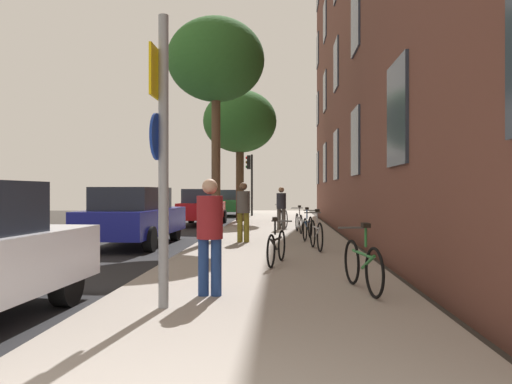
% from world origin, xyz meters
% --- Properties ---
extents(ground_plane, '(41.80, 41.80, 0.00)m').
position_xyz_m(ground_plane, '(-2.40, 15.00, 0.00)').
color(ground_plane, '#332D28').
extents(road_asphalt, '(7.00, 38.00, 0.01)m').
position_xyz_m(road_asphalt, '(-4.50, 15.00, 0.01)').
color(road_asphalt, '#232326').
rests_on(road_asphalt, ground).
extents(sidewalk, '(4.20, 38.00, 0.12)m').
position_xyz_m(sidewalk, '(1.10, 15.00, 0.06)').
color(sidewalk, '#9E9389').
rests_on(sidewalk, ground).
extents(sign_post, '(0.15, 0.60, 3.50)m').
position_xyz_m(sign_post, '(-0.09, 3.87, 2.07)').
color(sign_post, gray).
rests_on(sign_post, sidewalk).
extents(traffic_light, '(0.43, 0.24, 3.56)m').
position_xyz_m(traffic_light, '(-0.55, 25.95, 2.56)').
color(traffic_light, black).
rests_on(traffic_light, sidewalk).
extents(tree_near, '(2.77, 2.77, 6.32)m').
position_xyz_m(tree_near, '(-0.54, 11.78, 5.22)').
color(tree_near, brown).
rests_on(tree_near, sidewalk).
extents(tree_far, '(3.47, 3.47, 6.21)m').
position_xyz_m(tree_far, '(-0.68, 20.84, 4.81)').
color(tree_far, '#4C3823').
rests_on(tree_far, sidewalk).
extents(bicycle_0, '(0.44, 1.61, 0.96)m').
position_xyz_m(bicycle_0, '(2.48, 4.99, 0.49)').
color(bicycle_0, black).
rests_on(bicycle_0, sidewalk).
extents(bicycle_1, '(0.48, 1.55, 0.91)m').
position_xyz_m(bicycle_1, '(1.24, 7.39, 0.47)').
color(bicycle_1, black).
rests_on(bicycle_1, sidewalk).
extents(bicycle_2, '(0.42, 1.65, 0.97)m').
position_xyz_m(bicycle_2, '(2.16, 9.79, 0.50)').
color(bicycle_2, black).
rests_on(bicycle_2, sidewalk).
extents(bicycle_3, '(0.49, 1.58, 0.94)m').
position_xyz_m(bicycle_3, '(2.08, 12.19, 0.49)').
color(bicycle_3, black).
rests_on(bicycle_3, sidewalk).
extents(bicycle_4, '(0.42, 1.67, 0.93)m').
position_xyz_m(bicycle_4, '(1.90, 14.59, 0.48)').
color(bicycle_4, black).
rests_on(bicycle_4, sidewalk).
extents(bicycle_5, '(0.50, 1.64, 0.98)m').
position_xyz_m(bicycle_5, '(1.36, 16.99, 0.50)').
color(bicycle_5, black).
rests_on(bicycle_5, sidewalk).
extents(pedestrian_0, '(0.49, 0.49, 1.56)m').
position_xyz_m(pedestrian_0, '(0.39, 4.57, 1.01)').
color(pedestrian_0, navy).
rests_on(pedestrian_0, sidewalk).
extents(pedestrian_1, '(0.39, 0.39, 1.65)m').
position_xyz_m(pedestrian_1, '(0.27, 11.39, 1.06)').
color(pedestrian_1, olive).
rests_on(pedestrian_1, sidewalk).
extents(pedestrian_2, '(0.40, 0.40, 1.57)m').
position_xyz_m(pedestrian_2, '(1.30, 15.88, 1.02)').
color(pedestrian_2, '#4C4742').
rests_on(pedestrian_2, sidewalk).
extents(car_1, '(1.96, 4.42, 1.62)m').
position_xyz_m(car_1, '(-2.75, 11.27, 0.84)').
color(car_1, navy).
rests_on(car_1, road_asphalt).
extents(car_2, '(1.95, 4.45, 1.62)m').
position_xyz_m(car_2, '(-2.26, 19.61, 0.84)').
color(car_2, red).
rests_on(car_2, road_asphalt).
extents(car_3, '(1.84, 4.09, 1.62)m').
position_xyz_m(car_3, '(-2.06, 27.94, 0.84)').
color(car_3, '#19662D').
rests_on(car_3, road_asphalt).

